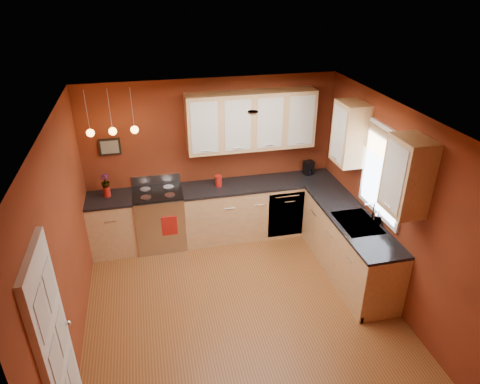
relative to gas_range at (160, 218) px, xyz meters
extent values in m
plane|color=brown|center=(0.92, -1.80, -0.48)|extent=(4.20, 4.20, 0.00)
cube|color=white|center=(0.92, -1.80, 2.12)|extent=(4.00, 4.20, 0.02)
cube|color=maroon|center=(0.92, 0.30, 0.82)|extent=(4.00, 0.02, 2.60)
cube|color=maroon|center=(0.92, -3.90, 0.82)|extent=(4.00, 0.02, 2.60)
cube|color=maroon|center=(-1.08, -1.80, 0.82)|extent=(0.02, 4.20, 2.60)
cube|color=maroon|center=(2.92, -1.80, 0.82)|extent=(0.02, 4.20, 2.60)
cube|color=#E0B278|center=(-0.73, 0.00, -0.03)|extent=(0.70, 0.60, 0.90)
cube|color=#E0B278|center=(1.65, 0.00, -0.03)|extent=(2.54, 0.60, 0.90)
cube|color=#E0B278|center=(2.62, -1.35, -0.03)|extent=(0.60, 2.10, 0.90)
cube|color=black|center=(-0.73, 0.00, 0.44)|extent=(0.70, 0.62, 0.04)
cube|color=black|center=(1.65, 0.00, 0.44)|extent=(2.54, 0.62, 0.04)
cube|color=black|center=(2.62, -1.35, 0.44)|extent=(0.62, 2.10, 0.04)
cube|color=#B9B8BD|center=(0.00, 0.00, -0.02)|extent=(0.76, 0.64, 0.92)
cube|color=black|center=(0.00, -0.30, 0.00)|extent=(0.55, 0.02, 0.32)
cylinder|color=#B9B8BD|center=(0.00, -0.31, 0.24)|extent=(0.60, 0.02, 0.02)
cube|color=black|center=(0.00, 0.00, 0.45)|extent=(0.76, 0.60, 0.03)
cylinder|color=#9A9A9F|center=(-0.18, -0.14, 0.47)|extent=(0.16, 0.16, 0.01)
cylinder|color=#9A9A9F|center=(0.18, -0.14, 0.47)|extent=(0.16, 0.16, 0.01)
cylinder|color=#9A9A9F|center=(-0.18, 0.14, 0.47)|extent=(0.16, 0.16, 0.01)
cylinder|color=#9A9A9F|center=(0.18, 0.14, 0.47)|extent=(0.16, 0.16, 0.01)
cube|color=#B9B8BD|center=(0.00, 0.30, 0.55)|extent=(0.76, 0.04, 0.16)
cube|color=#B9B8BD|center=(2.02, -0.29, -0.03)|extent=(0.60, 0.02, 0.80)
cube|color=#9A9A9F|center=(2.62, -1.50, 0.43)|extent=(0.50, 0.70, 0.05)
cube|color=black|center=(2.62, -1.33, 0.42)|extent=(0.42, 0.30, 0.02)
cube|color=black|center=(2.62, -1.67, 0.42)|extent=(0.42, 0.30, 0.02)
cylinder|color=silver|center=(2.84, -1.50, 0.60)|extent=(0.02, 0.02, 0.28)
cylinder|color=silver|center=(2.77, -1.50, 0.73)|extent=(0.16, 0.02, 0.02)
cube|color=white|center=(2.90, -1.50, 1.17)|extent=(0.04, 1.02, 1.22)
cube|color=white|center=(2.89, -1.50, 1.17)|extent=(0.01, 0.90, 1.10)
cube|color=tan|center=(2.87, -1.50, 1.54)|extent=(0.02, 0.96, 0.36)
cube|color=white|center=(-1.05, -3.00, 0.54)|extent=(0.06, 0.82, 2.05)
cube|color=silver|center=(-1.02, -3.18, 1.12)|extent=(0.00, 0.28, 0.40)
cube|color=silver|center=(-1.02, -2.82, 1.12)|extent=(0.00, 0.28, 0.40)
cube|color=silver|center=(-1.02, -3.18, 0.57)|extent=(0.00, 0.28, 0.40)
cube|color=silver|center=(-1.02, -2.82, 0.57)|extent=(0.00, 0.28, 0.40)
cube|color=silver|center=(-1.02, -2.82, 0.02)|extent=(0.00, 0.28, 0.40)
sphere|color=silver|center=(-0.99, -2.67, 0.52)|extent=(0.06, 0.06, 0.06)
cube|color=#E0B278|center=(1.52, 0.12, 1.47)|extent=(2.00, 0.35, 0.90)
cube|color=#E0B278|center=(2.75, -1.48, 1.47)|extent=(0.35, 1.95, 0.90)
cube|color=black|center=(-0.63, 0.28, 1.17)|extent=(0.32, 0.03, 0.26)
cylinder|color=#9A9A9F|center=(-0.83, -0.05, 1.82)|extent=(0.01, 0.01, 0.60)
sphere|color=#FFA53F|center=(-0.83, -0.05, 1.52)|extent=(0.11, 0.11, 0.11)
cylinder|color=#9A9A9F|center=(-0.53, -0.05, 1.82)|extent=(0.01, 0.01, 0.60)
sphere|color=#FFA53F|center=(-0.53, -0.05, 1.52)|extent=(0.11, 0.11, 0.11)
cylinder|color=#9A9A9F|center=(-0.23, -0.05, 1.82)|extent=(0.01, 0.01, 0.60)
sphere|color=#FFA53F|center=(-0.23, -0.05, 1.52)|extent=(0.11, 0.11, 0.11)
cylinder|color=#AC1812|center=(0.97, 0.03, 0.54)|extent=(0.11, 0.11, 0.16)
cylinder|color=#AC1812|center=(0.97, 0.03, 0.63)|extent=(0.12, 0.12, 0.02)
cylinder|color=#AC1812|center=(-0.75, 0.06, 0.54)|extent=(0.10, 0.10, 0.16)
imported|color=#AC1812|center=(-0.75, 0.06, 0.71)|extent=(0.15, 0.15, 0.22)
cube|color=black|center=(2.53, 0.15, 0.57)|extent=(0.18, 0.16, 0.23)
cylinder|color=black|center=(2.53, 0.10, 0.51)|extent=(0.10, 0.10, 0.11)
imported|color=silver|center=(2.87, -1.59, 0.57)|extent=(0.13, 0.13, 0.21)
cube|color=#AC1812|center=(0.13, -0.33, 0.04)|extent=(0.24, 0.02, 0.32)
camera|label=1|loc=(-0.06, -6.02, 3.52)|focal=32.00mm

